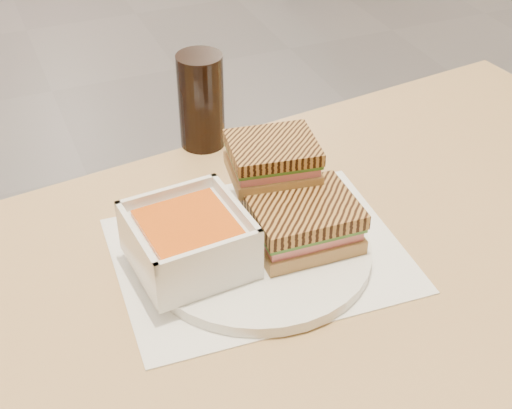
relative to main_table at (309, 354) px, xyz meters
name	(u,v)px	position (x,y,z in m)	size (l,w,h in m)	color
main_table	(309,354)	(0.00, 0.00, 0.00)	(1.28, 0.84, 0.75)	#AC8251
tray_liner	(260,255)	(-0.04, 0.07, 0.11)	(0.36, 0.29, 0.00)	white
plate	(258,251)	(-0.04, 0.07, 0.12)	(0.27, 0.27, 0.01)	white
soup_bowl	(189,242)	(-0.12, 0.08, 0.16)	(0.14, 0.14, 0.07)	white
panini_lower	(303,222)	(0.02, 0.06, 0.16)	(0.13, 0.11, 0.06)	#AA8350
panini_upper	(273,159)	(0.01, 0.14, 0.20)	(0.12, 0.10, 0.05)	#AA8350
cola_glass	(201,101)	(-0.01, 0.35, 0.19)	(0.07, 0.07, 0.14)	black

